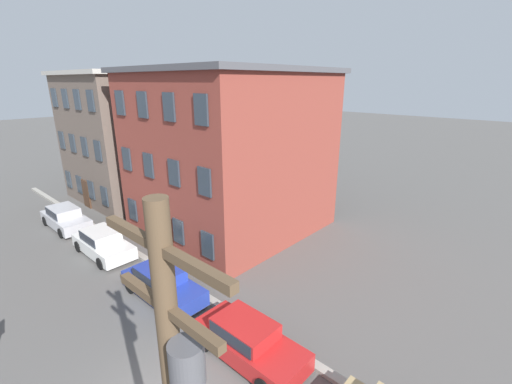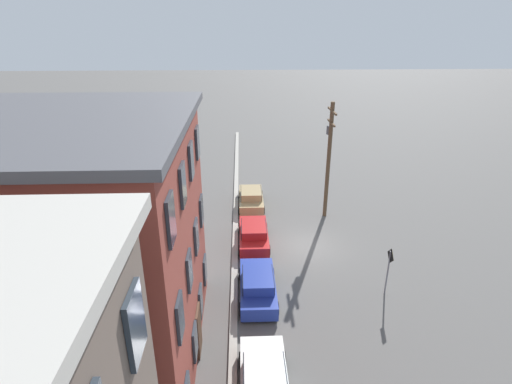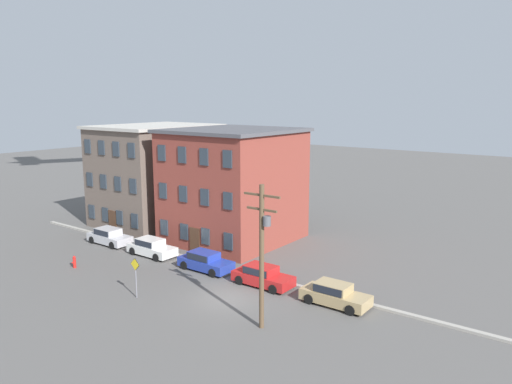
{
  "view_description": "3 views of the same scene",
  "coord_description": "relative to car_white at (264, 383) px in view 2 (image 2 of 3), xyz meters",
  "views": [
    {
      "loc": [
        7.41,
        -3.9,
        9.56
      ],
      "look_at": [
        0.53,
        3.65,
        6.23
      ],
      "focal_mm": 24.0,
      "sensor_mm": 36.0,
      "label": 1
    },
    {
      "loc": [
        -21.94,
        4.01,
        13.26
      ],
      "look_at": [
        -1.2,
        3.21,
        4.34
      ],
      "focal_mm": 28.0,
      "sensor_mm": 36.0,
      "label": 2
    },
    {
      "loc": [
        19.99,
        -23.74,
        12.98
      ],
      "look_at": [
        -0.63,
        4.01,
        6.48
      ],
      "focal_mm": 35.0,
      "sensor_mm": 36.0,
      "label": 3
    }
  ],
  "objects": [
    {
      "name": "utility_pole",
      "position": [
        15.35,
        -5.34,
        3.96
      ],
      "size": [
        2.4,
        0.44,
        8.36
      ],
      "color": "brown",
      "rests_on": "ground_plane"
    },
    {
      "name": "apartment_midblock",
      "position": [
        2.46,
        7.95,
        4.41
      ],
      "size": [
        10.39,
        10.97,
        10.29
      ],
      "color": "brown",
      "rests_on": "ground_plane"
    },
    {
      "name": "ground_plane",
      "position": [
        11.03,
        -3.28,
        -0.75
      ],
      "size": [
        200.0,
        200.0,
        0.0
      ],
      "primitive_type": "plane",
      "color": "#565451"
    },
    {
      "name": "car_tan",
      "position": [
        17.14,
        0.04,
        0.0
      ],
      "size": [
        4.4,
        1.92,
        1.43
      ],
      "color": "tan",
      "rests_on": "ground_plane"
    },
    {
      "name": "car_red",
      "position": [
        11.47,
        0.02,
        0.0
      ],
      "size": [
        4.4,
        1.92,
        1.43
      ],
      "color": "#B21E1E",
      "rests_on": "ground_plane"
    },
    {
      "name": "car_white",
      "position": [
        0.0,
        0.0,
        0.0
      ],
      "size": [
        4.4,
        1.92,
        1.43
      ],
      "color": "silver",
      "rests_on": "ground_plane"
    },
    {
      "name": "caution_sign",
      "position": [
        6.09,
        -6.74,
        1.05
      ],
      "size": [
        0.85,
        0.08,
        2.73
      ],
      "color": "slate",
      "rests_on": "ground_plane"
    },
    {
      "name": "kerb_strip",
      "position": [
        11.03,
        1.22,
        -0.67
      ],
      "size": [
        56.0,
        0.36,
        0.16
      ],
      "primitive_type": "cube",
      "color": "#9E998E",
      "rests_on": "ground_plane"
    },
    {
      "name": "car_blue",
      "position": [
        6.08,
        -0.01,
        0.0
      ],
      "size": [
        4.4,
        1.92,
        1.43
      ],
      "color": "#233899",
      "rests_on": "ground_plane"
    }
  ]
}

